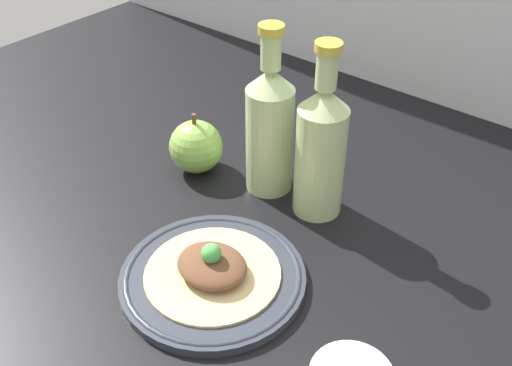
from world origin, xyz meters
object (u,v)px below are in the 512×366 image
(apple, at_px, (196,147))
(cider_bottle_left, at_px, (270,127))
(plate, at_px, (213,277))
(cider_bottle_right, at_px, (321,148))
(plated_food, at_px, (213,268))

(apple, bearing_deg, cider_bottle_left, 17.84)
(cider_bottle_left, height_order, apple, cider_bottle_left)
(plate, bearing_deg, cider_bottle_right, 85.26)
(plated_food, xyz_separation_m, cider_bottle_right, (0.02, 0.22, 0.09))
(cider_bottle_left, bearing_deg, plated_food, -70.79)
(cider_bottle_left, xyz_separation_m, cider_bottle_right, (0.09, 0.00, 0.00))
(cider_bottle_right, distance_m, apple, 0.23)
(plated_food, distance_m, cider_bottle_left, 0.24)
(cider_bottle_left, bearing_deg, apple, -162.16)
(plate, relative_size, plated_food, 1.37)
(plated_food, relative_size, apple, 1.72)
(cider_bottle_left, distance_m, apple, 0.14)
(plated_food, height_order, cider_bottle_left, cider_bottle_left)
(cider_bottle_left, bearing_deg, cider_bottle_right, 0.00)
(plated_food, bearing_deg, cider_bottle_right, 85.26)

